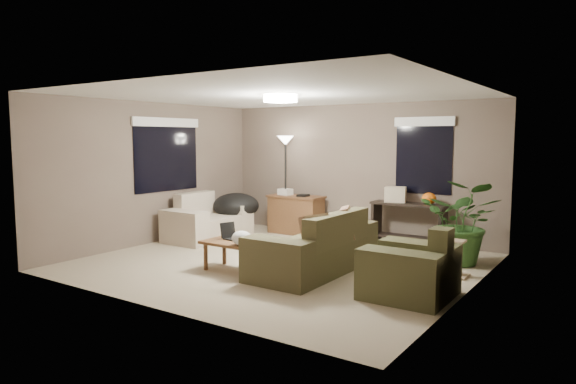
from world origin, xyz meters
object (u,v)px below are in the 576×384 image
Objects in this scene: floor_lamp at (285,152)px; houseplant at (463,231)px; armchair at (411,272)px; cat_scratching_post at (456,261)px; coffee_table at (237,246)px; desk at (296,214)px; papasan_chair at (236,210)px; loveseat at (207,223)px; console_table at (408,221)px; main_sofa at (317,250)px.

floor_lamp reaches higher than houseplant.
armchair reaches higher than cat_scratching_post.
coffee_table is 2.99m from desk.
papasan_chair is 2.10× the size of cat_scratching_post.
loveseat is 1.60× the size of coffee_table.
coffee_table is 0.52× the size of floor_lamp.
coffee_table is at bearing -114.49° from console_table.
papasan_chair is at bearing 82.07° from loveseat.
desk is 2.20× the size of cat_scratching_post.
houseplant is at bearing 99.29° from cat_scratching_post.
loveseat is 2.47m from coffee_table.
desk is at bearing 32.88° from papasan_chair.
floor_lamp is (-0.21, -0.05, 1.22)m from desk.
armchair is at bearing -24.63° from papasan_chair.
console_table is at bearing 144.38° from houseplant.
main_sofa is 2.86m from desk.
papasan_chair is (-0.99, -0.64, 0.09)m from desk.
loveseat is at bearing 163.50° from main_sofa.
armchair is 1.94m from houseplant.
loveseat is at bearing -97.93° from papasan_chair.
coffee_table is 0.95× the size of papasan_chair.
cat_scratching_post is (4.60, -0.06, -0.08)m from loveseat.
desk is at bearing 51.38° from loveseat.
coffee_table is (-2.44, -0.24, 0.06)m from armchair.
loveseat reaches higher than desk.
houseplant is at bearing -35.62° from console_table.
armchair reaches higher than desk.
houseplant reaches higher than cat_scratching_post.
main_sofa is 1.89m from cat_scratching_post.
armchair is (1.52, -0.40, 0.00)m from main_sofa.
cat_scratching_post is (0.12, -0.73, -0.28)m from houseplant.
floor_lamp is at bearing 111.34° from coffee_table.
coffee_table is 0.91× the size of desk.
cat_scratching_post is at bearing -9.85° from papasan_chair.
desk is (-1.80, 2.22, 0.08)m from main_sofa.
desk is at bearing 141.83° from armchair.
floor_lamp is (-2.01, 2.16, 1.30)m from main_sofa.
main_sofa is 3.01m from loveseat.
cat_scratching_post is (1.26, -1.55, -0.22)m from console_table.
console_table is at bearing 111.41° from armchair.
papasan_chair is at bearing 150.49° from main_sofa.
desk reaches higher than coffee_table.
papasan_chair is 4.57m from cat_scratching_post.
main_sofa is at bearing -47.03° from floor_lamp.
coffee_table is (-0.92, -0.64, 0.06)m from main_sofa.
coffee_table is at bearing -68.66° from floor_lamp.
houseplant reaches higher than loveseat.
loveseat is 1.74m from desk.
cat_scratching_post is at bearing 28.68° from coffee_table.
houseplant reaches higher than console_table.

